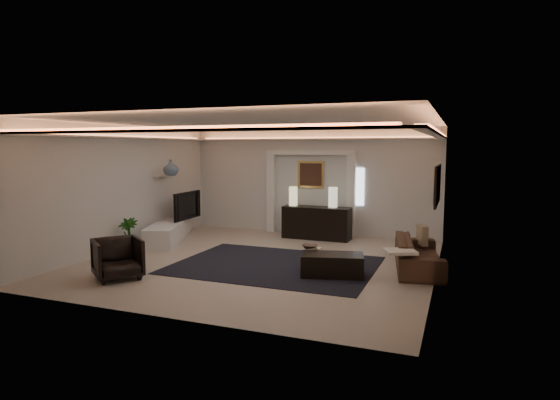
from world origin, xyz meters
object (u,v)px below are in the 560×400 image
(sofa, at_px, (418,254))
(armchair, at_px, (118,259))
(console, at_px, (317,224))
(coffee_table, at_px, (332,265))

(sofa, relative_size, armchair, 2.59)
(console, distance_m, sofa, 3.60)
(sofa, relative_size, coffee_table, 1.87)
(coffee_table, xyz_separation_m, armchair, (-3.61, -1.59, 0.17))
(console, bearing_deg, sofa, -38.65)
(coffee_table, height_order, armchair, armchair)
(sofa, distance_m, armchair, 5.72)
(console, bearing_deg, coffee_table, -67.68)
(console, xyz_separation_m, armchair, (-2.29, -4.95, -0.02))
(console, xyz_separation_m, coffee_table, (1.32, -3.36, -0.20))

